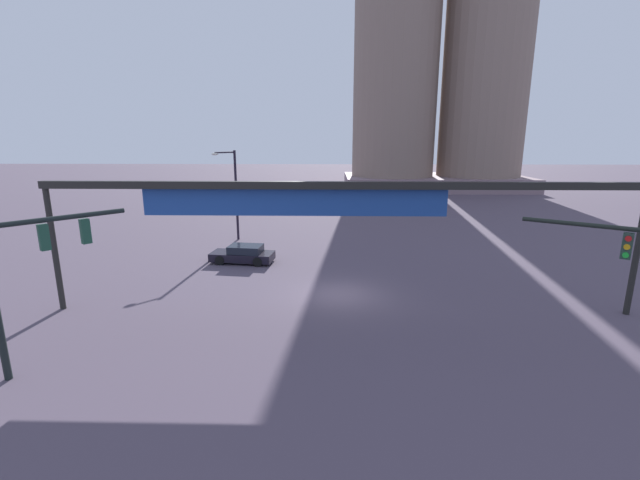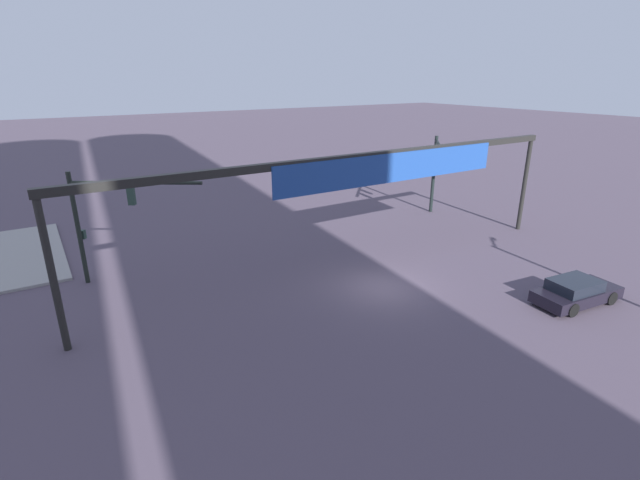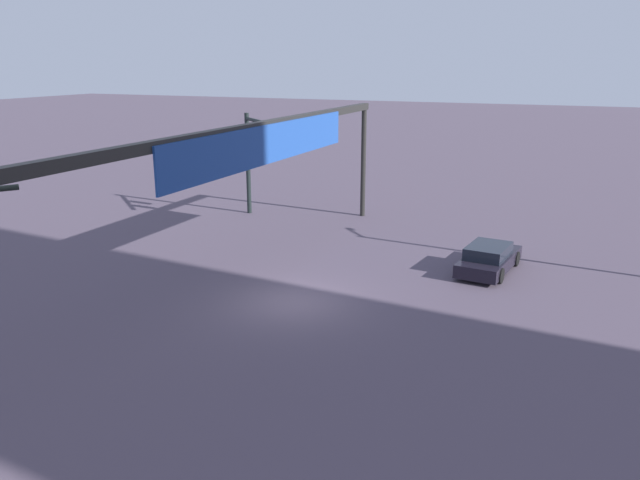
{
  "view_description": "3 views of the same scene",
  "coord_description": "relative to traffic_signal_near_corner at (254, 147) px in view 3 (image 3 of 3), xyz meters",
  "views": [
    {
      "loc": [
        -0.54,
        -21.98,
        8.34
      ],
      "look_at": [
        -1.05,
        -0.37,
        3.14
      ],
      "focal_mm": 23.86,
      "sensor_mm": 36.0,
      "label": 1
    },
    {
      "loc": [
        13.91,
        15.97,
        10.05
      ],
      "look_at": [
        2.78,
        -1.6,
        2.61
      ],
      "focal_mm": 25.96,
      "sensor_mm": 36.0,
      "label": 2
    },
    {
      "loc": [
        19.91,
        9.58,
        8.64
      ],
      "look_at": [
        -1.84,
        0.18,
        1.94
      ],
      "focal_mm": 35.65,
      "sensor_mm": 36.0,
      "label": 3
    }
  ],
  "objects": [
    {
      "name": "ground_plane",
      "position": [
        11.19,
        7.86,
        -3.99
      ],
      "size": [
        237.29,
        237.29,
        0.0
      ],
      "primitive_type": "plane",
      "color": "#4E4251"
    },
    {
      "name": "traffic_signal_near_corner",
      "position": [
        0.0,
        0.0,
        0.0
      ],
      "size": [
        3.26,
        3.67,
        5.81
      ],
      "rotation": [
        0.0,
        0.0,
        0.85
      ],
      "color": "black",
      "rests_on": "ground"
    },
    {
      "name": "overhead_sign_gantry",
      "position": [
        10.56,
        5.57,
        1.53
      ],
      "size": [
        28.22,
        0.43,
        6.39
      ],
      "color": "black",
      "rests_on": "ground"
    },
    {
      "name": "sedan_car_approaching",
      "position": [
        4.71,
        13.84,
        -3.42
      ],
      "size": [
        4.41,
        2.24,
        1.21
      ],
      "rotation": [
        0.0,
        0.0,
        3.02
      ],
      "color": "black",
      "rests_on": "ground"
    }
  ]
}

